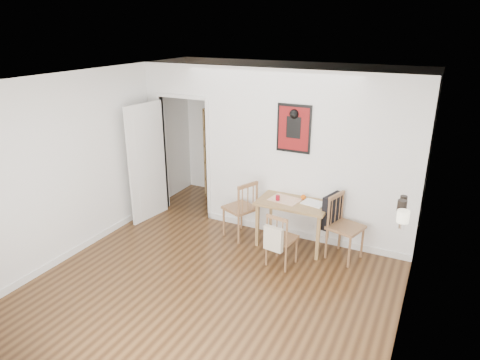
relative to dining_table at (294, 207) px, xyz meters
The scene contains 15 objects.
ground 1.37m from the dining_table, 116.46° to the right, with size 5.20×5.20×0.00m, color brown.
room_shell 0.84m from the dining_table, 149.64° to the left, with size 5.20×5.20×5.20m.
dining_table is the anchor object (origin of this frame).
chair_left 0.86m from the dining_table, behind, with size 0.63×0.63×0.95m.
chair_right 0.79m from the dining_table, ahead, with size 0.64×0.59×0.95m.
chair_front 0.67m from the dining_table, 85.50° to the right, with size 0.45×0.50×0.79m.
bookshelf 2.23m from the dining_table, 146.10° to the left, with size 0.73×0.29×1.73m.
fireplace 1.82m from the dining_table, 27.29° to the right, with size 0.45×1.25×1.16m.
red_glass 0.28m from the dining_table, 160.84° to the right, with size 0.06×0.06×0.08m, color maroon.
orange_fruit 0.20m from the dining_table, 51.56° to the left, with size 0.08×0.08×0.08m, color #DC580B.
placemat 0.17m from the dining_table, behind, with size 0.44×0.33×0.00m, color beige.
notebook 0.31m from the dining_table, ahead, with size 0.32×0.24×0.02m, color white.
mantel_lamp 2.10m from the dining_table, 36.87° to the right, with size 0.13×0.13×0.20m.
ceramic_jar_a 1.80m from the dining_table, 24.99° to the right, with size 0.11×0.11×0.13m, color black.
ceramic_jar_b 1.72m from the dining_table, 18.34° to the right, with size 0.08×0.08×0.11m, color black.
Camera 1 is at (2.39, -4.52, 3.20)m, focal length 32.00 mm.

